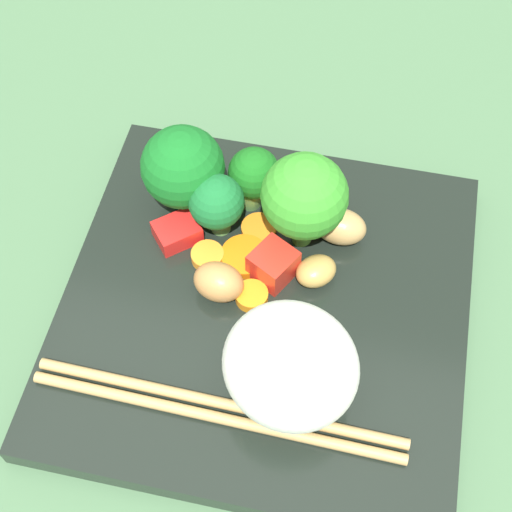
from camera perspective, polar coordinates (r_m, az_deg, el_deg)
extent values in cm
cube|color=#456A46|center=(49.75, 0.66, -4.93)|extent=(110.00, 110.00, 2.00)
cube|color=black|center=(48.18, 0.68, -3.93)|extent=(26.08, 26.08, 1.59)
ellipsoid|color=white|center=(41.57, 2.62, -8.30)|extent=(9.41, 9.04, 7.19)
cylinder|color=#56A043|center=(51.14, -5.22, 4.60)|extent=(2.09, 2.18, 2.04)
sphere|color=#146620|center=(48.94, -5.55, 6.69)|extent=(5.46, 5.46, 5.46)
cylinder|color=#5C9D38|center=(48.83, 3.27, 2.36)|extent=(1.96, 1.51, 3.26)
sphere|color=green|center=(46.08, 3.69, 4.54)|extent=(5.42, 5.42, 5.42)
cylinder|color=#619E51|center=(50.92, -0.44, 4.51)|extent=(1.69, 1.92, 2.01)
sphere|color=#166119|center=(49.31, -0.16, 6.29)|extent=(3.43, 3.43, 3.43)
cylinder|color=#60954A|center=(49.78, -2.70, 2.75)|extent=(1.31, 1.40, 1.94)
sphere|color=#18662E|center=(47.80, -3.01, 4.12)|extent=(3.61, 3.61, 3.61)
cylinder|color=orange|center=(48.85, -0.87, -0.04)|extent=(3.80, 3.80, 0.65)
cylinder|color=orange|center=(48.93, -3.68, 0.00)|extent=(3.00, 3.00, 0.71)
cylinder|color=orange|center=(47.21, -0.36, -3.15)|extent=(2.57, 2.57, 0.73)
cylinder|color=orange|center=(52.31, 2.14, 5.22)|extent=(4.15, 4.15, 0.44)
cylinder|color=orange|center=(50.22, 0.22, 2.10)|extent=(3.32, 3.32, 0.42)
cube|color=red|center=(49.76, -5.97, 1.82)|extent=(3.58, 3.54, 1.35)
cube|color=red|center=(47.58, 1.61, -0.71)|extent=(3.35, 3.39, 2.19)
cube|color=red|center=(50.29, 4.48, 3.80)|extent=(3.00, 3.45, 2.31)
ellipsoid|color=#B69047|center=(47.78, 4.56, -1.14)|extent=(3.44, 3.42, 1.70)
ellipsoid|color=tan|center=(49.42, 6.38, 2.23)|extent=(3.49, 2.52, 2.36)
ellipsoid|color=#BD8247|center=(46.88, -2.81, -1.88)|extent=(3.52, 2.90, 2.45)
cylinder|color=tan|center=(43.96, -3.05, -12.05)|extent=(21.88, 0.95, 0.66)
cylinder|color=tan|center=(44.26, -2.75, -11.01)|extent=(21.88, 0.95, 0.66)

